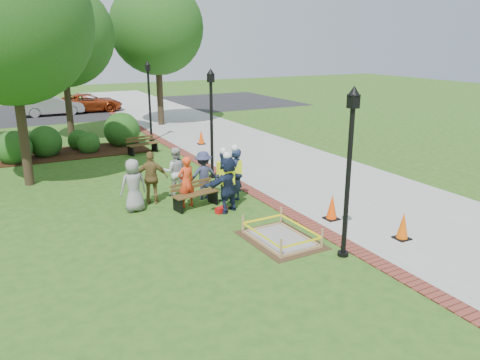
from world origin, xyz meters
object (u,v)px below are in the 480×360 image
bench_near (196,200)px  hivis_worker_c (224,174)px  lamp_near (349,161)px  hivis_worker_b (235,174)px  cone_front (403,226)px  wet_concrete_pad (281,232)px  hivis_worker_a (227,182)px

bench_near → hivis_worker_c: size_ratio=0.89×
lamp_near → hivis_worker_b: (-0.53, 5.00, -1.50)m
bench_near → cone_front: bearing=-51.3°
hivis_worker_b → hivis_worker_c: (-0.24, 0.35, -0.07)m
wet_concrete_pad → hivis_worker_b: (0.36, 3.46, 0.74)m
wet_concrete_pad → cone_front: cone_front is taller
bench_near → hivis_worker_a: (0.76, -0.80, 0.70)m
wet_concrete_pad → cone_front: 3.33m
wet_concrete_pad → hivis_worker_c: bearing=88.3°
bench_near → wet_concrete_pad: bearing=-73.4°
lamp_near → wet_concrete_pad: bearing=119.8°
cone_front → lamp_near: size_ratio=0.19×
cone_front → hivis_worker_c: size_ratio=0.43×
lamp_near → cone_front: bearing=1.2°
bench_near → hivis_worker_a: bearing=-46.2°
wet_concrete_pad → hivis_worker_c: (0.12, 3.81, 0.68)m
hivis_worker_c → wet_concrete_pad: bearing=-91.7°
hivis_worker_a → hivis_worker_c: bearing=69.7°
wet_concrete_pad → hivis_worker_a: size_ratio=1.20×
bench_near → hivis_worker_c: bearing=14.1°
wet_concrete_pad → bench_near: size_ratio=1.46×
cone_front → hivis_worker_a: (-3.26, 4.22, 0.59)m
hivis_worker_a → lamp_near: bearing=-74.6°
lamp_near → hivis_worker_b: size_ratio=2.15×
bench_near → hivis_worker_b: 1.58m
cone_front → hivis_worker_b: 5.64m
wet_concrete_pad → lamp_near: bearing=-60.2°
lamp_near → hivis_worker_a: bearing=105.4°
cone_front → hivis_worker_c: hivis_worker_c is taller
lamp_near → hivis_worker_b: 5.25m
hivis_worker_c → hivis_worker_a: bearing=-110.3°
wet_concrete_pad → hivis_worker_a: 2.83m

